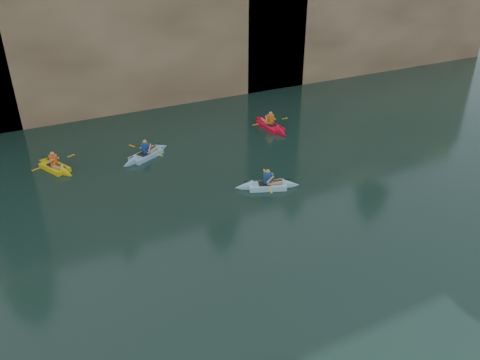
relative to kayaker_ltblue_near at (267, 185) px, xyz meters
name	(u,v)px	position (x,y,z in m)	size (l,w,h in m)	color
ground	(319,309)	(-2.67, -7.84, -0.15)	(160.00, 160.00, 0.00)	black
cliff	(93,4)	(-2.67, 22.16, 5.85)	(70.00, 16.00, 12.00)	tan
cliff_slab_center	(148,21)	(-0.67, 14.76, 5.55)	(24.00, 2.40, 11.40)	tan
cliff_slab_east	(376,12)	(19.33, 14.76, 4.77)	(26.00, 2.40, 9.84)	tan
sea_cave_center	(67,96)	(-6.67, 14.11, 1.45)	(3.50, 1.00, 3.20)	black
sea_cave_east	(256,61)	(7.33, 14.11, 2.10)	(5.00, 1.00, 4.50)	black
kayaker_ltblue_near	(267,185)	(0.00, 0.00, 0.00)	(3.20, 2.29, 1.24)	#97DCFD
kayaker_red_far	(270,126)	(4.17, 6.66, 0.01)	(2.61, 3.65, 1.34)	red
kayaker_yellow	(55,167)	(-8.75, 6.84, 0.00)	(2.27, 3.08, 1.25)	yellow
kayaker_ltblue_mid	(146,155)	(-4.10, 6.08, 0.00)	(3.35, 2.27, 1.29)	#82B7DA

